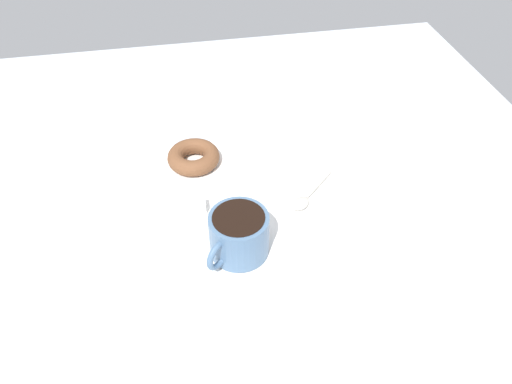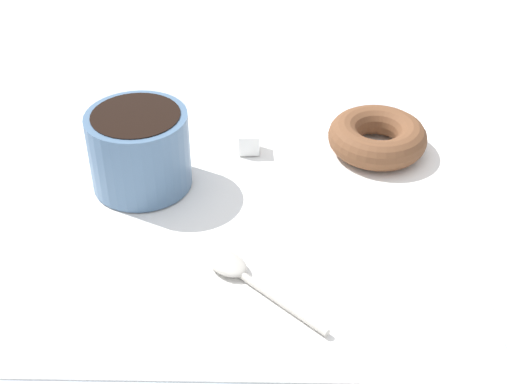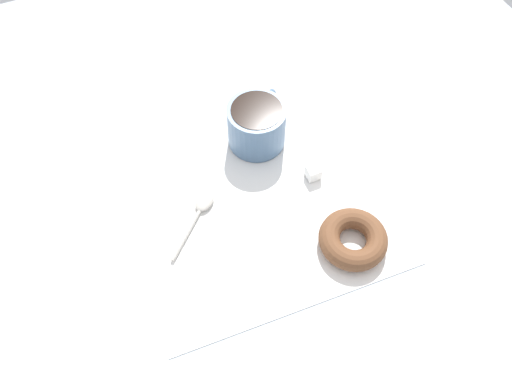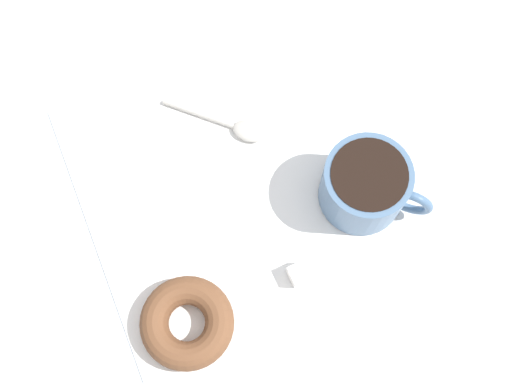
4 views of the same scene
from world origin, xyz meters
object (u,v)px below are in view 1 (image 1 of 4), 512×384
coffee_cup (238,234)px  spoon (305,199)px  donut (194,157)px  sugar_cube (200,207)px

coffee_cup → spoon: 15.53cm
coffee_cup → spoon: (12.48, 8.65, -3.24)cm
spoon → donut: bearing=142.5°
donut → spoon: (17.06, -13.08, -1.03)cm
coffee_cup → sugar_cube: (-4.82, 9.27, -2.66)cm
spoon → sugar_cube: sugar_cube is taller
spoon → coffee_cup: bearing=-145.3°
coffee_cup → donut: (-4.58, 21.73, -2.20)cm
sugar_cube → donut: bearing=88.9°
spoon → sugar_cube: 17.33cm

